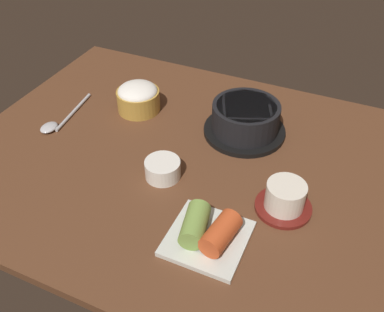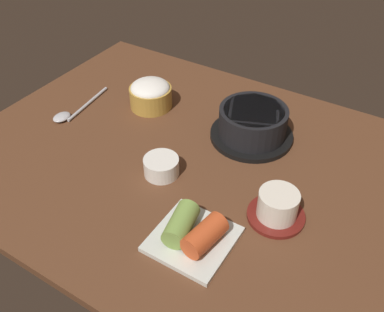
# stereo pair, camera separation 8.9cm
# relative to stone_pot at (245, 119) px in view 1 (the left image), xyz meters

# --- Properties ---
(dining_table) EXTENTS (1.00, 0.76, 0.02)m
(dining_table) POSITION_rel_stone_pot_xyz_m (-0.08, -0.14, -0.05)
(dining_table) COLOR #56331E
(dining_table) RESTS_ON ground
(stone_pot) EXTENTS (0.19, 0.19, 0.08)m
(stone_pot) POSITION_rel_stone_pot_xyz_m (0.00, 0.00, 0.00)
(stone_pot) COLOR black
(stone_pot) RESTS_ON dining_table
(rice_bowl) EXTENTS (0.11, 0.11, 0.07)m
(rice_bowl) POSITION_rel_stone_pot_xyz_m (-0.27, -0.02, -0.00)
(rice_bowl) COLOR #B78C38
(rice_bowl) RESTS_ON dining_table
(tea_cup_with_saucer) EXTENTS (0.11, 0.11, 0.06)m
(tea_cup_with_saucer) POSITION_rel_stone_pot_xyz_m (0.15, -0.20, -0.01)
(tea_cup_with_saucer) COLOR maroon
(tea_cup_with_saucer) RESTS_ON dining_table
(banchan_cup_center) EXTENTS (0.07, 0.07, 0.04)m
(banchan_cup_center) POSITION_rel_stone_pot_xyz_m (-0.11, -0.21, -0.02)
(banchan_cup_center) COLOR white
(banchan_cup_center) RESTS_ON dining_table
(kimchi_plate) EXTENTS (0.14, 0.14, 0.05)m
(kimchi_plate) POSITION_rel_stone_pot_xyz_m (0.04, -0.33, -0.02)
(kimchi_plate) COLOR silver
(kimchi_plate) RESTS_ON dining_table
(spoon) EXTENTS (0.04, 0.19, 0.01)m
(spoon) POSITION_rel_stone_pot_xyz_m (-0.42, -0.15, -0.03)
(spoon) COLOR #B7B7BC
(spoon) RESTS_ON dining_table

